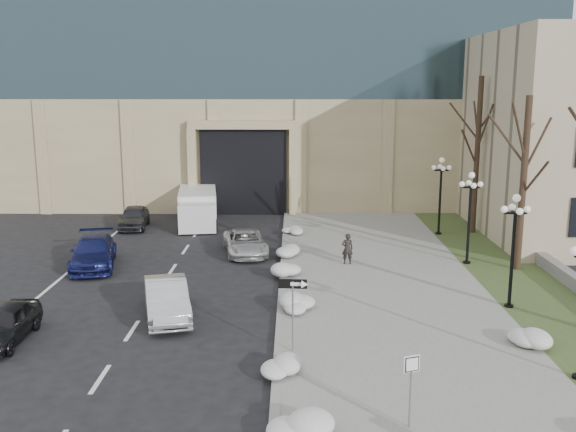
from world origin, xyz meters
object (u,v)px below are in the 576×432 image
car_d (245,243)px  keep_sign (411,376)px  car_a (4,324)px  one_way_sign (298,293)px  car_c (93,252)px  lamppost_c (470,206)px  pedestrian (347,249)px  box_truck (198,208)px  car_e (134,217)px  lamppost_d (441,186)px  car_b (167,299)px  lamppost_b (514,236)px

car_d → keep_sign: 18.95m
car_a → one_way_sign: size_ratio=1.48×
car_c → lamppost_c: lamppost_c is taller
car_c → pedestrian: 12.75m
car_c → car_d: 7.86m
car_d → one_way_sign: size_ratio=1.70×
car_a → box_truck: box_truck is taller
car_c → box_truck: bearing=57.6°
car_e → lamppost_d: bearing=-11.7°
car_a → lamppost_d: bearing=40.2°
box_truck → keep_sign: (9.36, -25.72, 0.52)m
lamppost_c → pedestrian: bearing=-177.8°
car_a → car_b: car_b is taller
car_d → lamppost_b: (11.39, -8.59, 2.44)m
car_b → pedestrian: 10.62m
car_e → one_way_sign: bearing=-67.9°
keep_sign → lamppost_c: size_ratio=0.45×
pedestrian → keep_sign: bearing=87.9°
car_b → lamppost_d: bearing=30.8°
car_b → one_way_sign: size_ratio=1.72×
lamppost_c → car_a: bearing=-152.2°
one_way_sign → lamppost_c: (8.65, 11.10, 0.88)m
car_b → box_truck: bearing=79.5°
car_a → car_c: bearing=87.9°
car_a → lamppost_d: (19.06, 16.55, 2.40)m
box_truck → lamppost_d: 15.56m
car_d → car_e: size_ratio=1.10×
lamppost_b → lamppost_c: bearing=90.0°
car_e → lamppost_b: lamppost_b is taller
car_b → lamppost_d: size_ratio=0.96×
one_way_sign → pedestrian: bearing=80.6°
box_truck → one_way_sign: one_way_sign is taller
car_a → car_c: size_ratio=0.77×
car_e → keep_sign: bearing=-67.3°
keep_sign → lamppost_b: lamppost_b is taller
keep_sign → car_c: bearing=110.7°
pedestrian → lamppost_d: lamppost_d is taller
car_b → car_d: size_ratio=1.01×
car_a → lamppost_c: lamppost_c is taller
pedestrian → box_truck: (-9.00, 9.98, 0.15)m
keep_sign → one_way_sign: bearing=101.5°
car_c → one_way_sign: (10.19, -10.65, 1.45)m
car_b → car_c: (-5.08, 7.14, -0.01)m
box_truck → lamppost_b: lamppost_b is taller
car_e → box_truck: bearing=12.2°
lamppost_d → car_d: bearing=-158.8°
lamppost_b → car_e: bearing=141.7°
car_b → one_way_sign: bearing=-49.4°
car_c → car_e: bearing=78.8°
car_a → pedestrian: 16.27m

